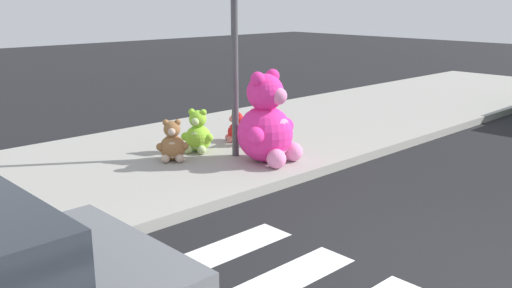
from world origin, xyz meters
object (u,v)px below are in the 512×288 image
plush_pink_large (267,126)px  plush_red (236,129)px  plush_brown (172,144)px  sign_pole (235,51)px  plush_tan (263,131)px  plush_lime (198,135)px

plush_pink_large → plush_red: plush_pink_large is taller
plush_pink_large → plush_brown: 1.54m
plush_brown → plush_pink_large: bearing=-45.4°
sign_pole → plush_tan: 1.69m
plush_red → plush_tan: bearing=-69.4°
sign_pole → plush_brown: bearing=152.2°
sign_pole → plush_red: 1.76m
plush_brown → plush_lime: 0.63m
plush_red → plush_tan: plush_tan is taller
plush_pink_large → plush_brown: size_ratio=2.17×
plush_red → plush_pink_large: bearing=-110.8°
sign_pole → plush_lime: 1.57m
plush_tan → plush_lime: bearing=159.9°
sign_pole → plush_tan: size_ratio=5.18×
plush_red → plush_tan: size_ratio=0.89×
sign_pole → plush_lime: bearing=115.2°
plush_lime → plush_pink_large: bearing=-70.1°
plush_brown → plush_red: size_ratio=1.20×
sign_pole → plush_pink_large: size_ratio=2.22×
plush_lime → plush_tan: plush_lime is taller
sign_pole → plush_pink_large: bearing=-76.2°
plush_tan → sign_pole: bearing=-165.5°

